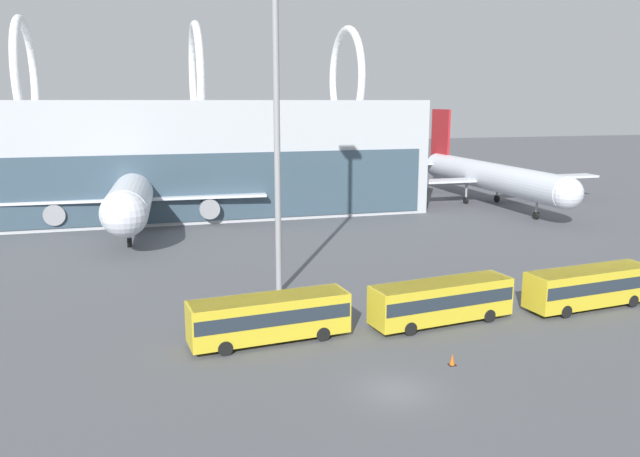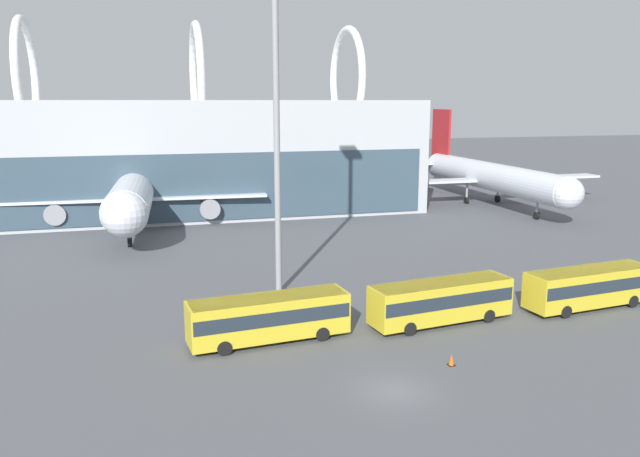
% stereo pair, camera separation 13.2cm
% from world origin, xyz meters
% --- Properties ---
extents(ground_plane, '(440.00, 440.00, 0.00)m').
position_xyz_m(ground_plane, '(0.00, 0.00, 0.00)').
color(ground_plane, '#515459').
extents(airliner_at_gate_near, '(34.49, 35.96, 15.25)m').
position_xyz_m(airliner_at_gate_near, '(-14.93, 52.51, 4.68)').
color(airliner_at_gate_near, silver).
rests_on(airliner_at_gate_near, ground_plane).
extents(airliner_at_gate_far, '(41.98, 43.63, 14.75)m').
position_xyz_m(airliner_at_gate_far, '(39.03, 58.22, 4.59)').
color(airliner_at_gate_far, silver).
rests_on(airliner_at_gate_far, ground_plane).
extents(shuttle_bus_0, '(11.30, 3.88, 3.18)m').
position_xyz_m(shuttle_bus_0, '(-5.50, 9.33, 1.88)').
color(shuttle_bus_0, gold).
rests_on(shuttle_bus_0, ground_plane).
extents(shuttle_bus_1, '(11.34, 4.19, 3.18)m').
position_xyz_m(shuttle_bus_1, '(7.51, 9.47, 1.88)').
color(shuttle_bus_1, gold).
rests_on(shuttle_bus_1, ground_plane).
extents(shuttle_bus_2, '(11.31, 3.94, 3.18)m').
position_xyz_m(shuttle_bus_2, '(20.51, 9.57, 1.88)').
color(shuttle_bus_2, gold).
rests_on(shuttle_bus_2, ground_plane).
extents(floodlight_mast, '(2.20, 2.20, 32.14)m').
position_xyz_m(floodlight_mast, '(-2.60, 20.09, 19.63)').
color(floodlight_mast, gray).
rests_on(floodlight_mast, ground_plane).
extents(traffic_cone_0, '(0.45, 0.45, 0.74)m').
position_xyz_m(traffic_cone_0, '(4.80, 2.38, 0.36)').
color(traffic_cone_0, black).
rests_on(traffic_cone_0, ground_plane).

